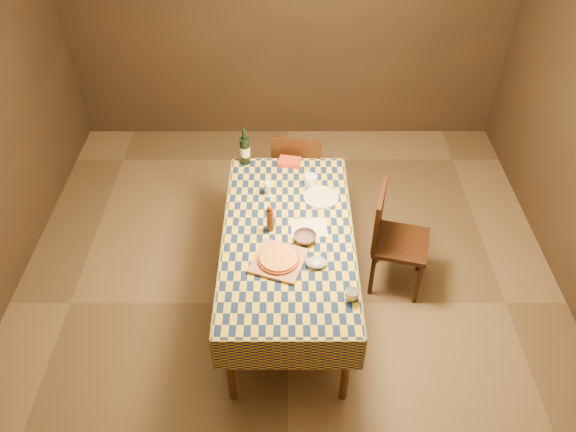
{
  "coord_description": "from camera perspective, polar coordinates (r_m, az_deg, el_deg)",
  "views": [
    {
      "loc": [
        -0.0,
        -2.9,
        3.55
      ],
      "look_at": [
        0.0,
        0.05,
        0.9
      ],
      "focal_mm": 35.0,
      "sensor_mm": 36.0,
      "label": 1
    }
  ],
  "objects": [
    {
      "name": "bowl",
      "position": [
        3.95,
        1.73,
        -2.23
      ],
      "size": [
        0.19,
        0.19,
        0.05
      ],
      "primitive_type": "imported",
      "rotation": [
        0.0,
        0.0,
        -0.2
      ],
      "color": "#5F4450",
      "rests_on": "dining_table"
    },
    {
      "name": "white_plate",
      "position": [
        4.31,
        3.37,
        1.92
      ],
      "size": [
        0.35,
        0.35,
        0.02
      ],
      "primitive_type": "cylinder",
      "rotation": [
        0.0,
        0.0,
        -0.41
      ],
      "color": "silver",
      "rests_on": "dining_table"
    },
    {
      "name": "dining_table",
      "position": [
        4.07,
        0.0,
        -2.64
      ],
      "size": [
        0.94,
        1.84,
        0.77
      ],
      "color": "brown",
      "rests_on": "ground"
    },
    {
      "name": "flour_bag",
      "position": [
        3.79,
        2.91,
        -4.75
      ],
      "size": [
        0.16,
        0.13,
        0.04
      ],
      "primitive_type": "ellipsoid",
      "rotation": [
        0.0,
        0.0,
        -0.16
      ],
      "color": "#939CBD",
      "rests_on": "dining_table"
    },
    {
      "name": "room",
      "position": [
        3.64,
        0.0,
        4.76
      ],
      "size": [
        5.0,
        5.1,
        2.7
      ],
      "color": "brown",
      "rests_on": "ground"
    },
    {
      "name": "chair_far",
      "position": [
        5.0,
        1.03,
        4.66
      ],
      "size": [
        0.5,
        0.5,
        0.93
      ],
      "color": "black",
      "rests_on": "ground"
    },
    {
      "name": "wine_bottle",
      "position": [
        4.61,
        -4.4,
        6.66
      ],
      "size": [
        0.11,
        0.11,
        0.33
      ],
      "color": "black",
      "rests_on": "dining_table"
    },
    {
      "name": "takeout_container",
      "position": [
        4.64,
        0.15,
        5.52
      ],
      "size": [
        0.2,
        0.15,
        0.04
      ],
      "primitive_type": "cube",
      "rotation": [
        0.0,
        0.0,
        -0.19
      ],
      "color": "red",
      "rests_on": "dining_table"
    },
    {
      "name": "deli_tub",
      "position": [
        4.41,
        2.32,
        3.62
      ],
      "size": [
        0.12,
        0.12,
        0.09
      ],
      "primitive_type": "cylinder",
      "rotation": [
        0.0,
        0.0,
        0.24
      ],
      "color": "white",
      "rests_on": "dining_table"
    },
    {
      "name": "tumbler",
      "position": [
        3.6,
        6.51,
        -7.95
      ],
      "size": [
        0.11,
        0.11,
        0.07
      ],
      "primitive_type": "imported",
      "rotation": [
        0.0,
        0.0,
        -0.28
      ],
      "color": "silver",
      "rests_on": "dining_table"
    },
    {
      "name": "pizza",
      "position": [
        3.8,
        -0.97,
        -4.33
      ],
      "size": [
        0.37,
        0.37,
        0.03
      ],
      "color": "#9C411A",
      "rests_on": "cutting_board"
    },
    {
      "name": "pepper_mill",
      "position": [
        3.98,
        -1.83,
        -0.31
      ],
      "size": [
        0.06,
        0.06,
        0.22
      ],
      "color": "#4F2512",
      "rests_on": "dining_table"
    },
    {
      "name": "chair_right",
      "position": [
        4.44,
        10.47,
        -1.84
      ],
      "size": [
        0.52,
        0.51,
        0.93
      ],
      "color": "black",
      "rests_on": "ground"
    },
    {
      "name": "cutting_board",
      "position": [
        3.81,
        -0.96,
        -4.58
      ],
      "size": [
        0.43,
        0.43,
        0.02
      ],
      "primitive_type": "cube",
      "rotation": [
        0.0,
        0.0,
        -0.34
      ],
      "color": "#A66E4E",
      "rests_on": "dining_table"
    },
    {
      "name": "wine_glass",
      "position": [
        4.28,
        -2.08,
        3.15
      ],
      "size": [
        0.07,
        0.07,
        0.14
      ],
      "color": "silver",
      "rests_on": "dining_table"
    },
    {
      "name": "flour_patch",
      "position": [
        4.06,
        2.14,
        -1.18
      ],
      "size": [
        0.27,
        0.21,
        0.0
      ],
      "primitive_type": "cube",
      "rotation": [
        0.0,
        0.0,
        0.06
      ],
      "color": "white",
      "rests_on": "dining_table"
    }
  ]
}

